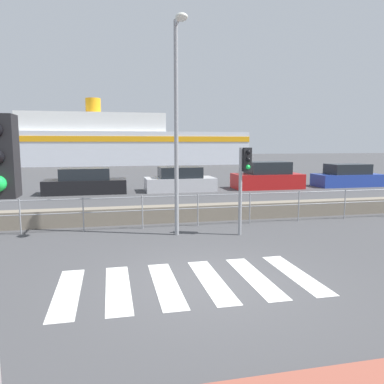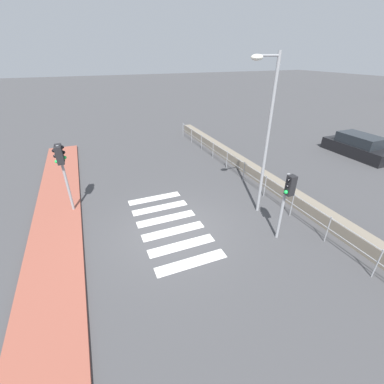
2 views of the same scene
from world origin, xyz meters
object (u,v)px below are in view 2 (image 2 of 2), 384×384
object	(u,v)px
parked_car_black	(358,147)
traffic_light_near	(61,161)
traffic_light_far	(287,194)
streetlamp	(265,123)

from	to	relation	value
parked_car_black	traffic_light_near	bearing A→B (deg)	-89.09
traffic_light_far	streetlamp	distance (m)	2.68
streetlamp	traffic_light_far	bearing A→B (deg)	-6.93
streetlamp	parked_car_black	bearing A→B (deg)	107.33
traffic_light_far	parked_car_black	bearing A→B (deg)	116.01
traffic_light_near	streetlamp	bearing A→B (deg)	67.64
traffic_light_far	streetlamp	size ratio (longest dim) A/B	0.42
traffic_light_near	parked_car_black	bearing A→B (deg)	90.91
traffic_light_near	streetlamp	distance (m)	7.78
parked_car_black	streetlamp	bearing A→B (deg)	-72.67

